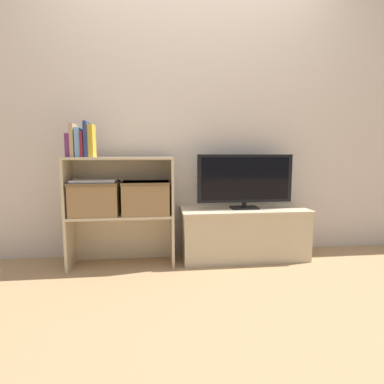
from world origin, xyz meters
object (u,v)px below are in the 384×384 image
book_plum (69,145)px  book_navy (87,140)px  book_tan (74,141)px  storage_basket_right (146,196)px  book_skyblue (79,143)px  storage_basket_left (95,197)px  tv (245,180)px  laptop (95,181)px  tv_stand (244,233)px  book_mustard (92,141)px  book_maroon (84,144)px

book_plum → book_navy: book_navy is taller
book_plum → book_tan: (0.03, -0.00, 0.04)m
book_tan → storage_basket_right: size_ratio=0.66×
book_skyblue → storage_basket_left: size_ratio=0.58×
tv → laptop: tv is taller
tv_stand → book_mustard: (-1.20, -0.08, 0.76)m
book_tan → laptop: size_ratio=0.74×
tv_stand → book_maroon: book_maroon is taller
book_mustard → book_tan: bearing=180.0°
book_plum → book_mustard: (0.16, -0.00, 0.03)m
book_mustard → book_skyblue: bearing=180.0°
book_skyblue → storage_basket_left: (0.09, 0.03, -0.41)m
book_plum → book_navy: 0.14m
tv_stand → book_tan: bearing=-176.5°
storage_basket_right → book_mustard: bearing=-176.2°
book_skyblue → book_maroon: bearing=-0.0°
storage_basket_left → book_skyblue: bearing=-164.9°
tv_stand → book_maroon: bearing=-176.4°
book_plum → book_mustard: book_mustard is taller
tv → laptop: 1.20m
book_plum → book_maroon: size_ratio=0.92×
book_skyblue → book_mustard: bearing=0.0°
book_maroon → book_navy: size_ratio=0.72×
book_maroon → storage_basket_right: book_maroon is taller
tv_stand → book_skyblue: size_ratio=4.97×
book_mustard → storage_basket_left: book_mustard is taller
storage_basket_left → storage_basket_right: 0.39m
tv → book_skyblue: (-1.29, -0.08, 0.29)m
laptop → tv: bearing=2.5°
book_plum → book_tan: 0.05m
book_tan → book_skyblue: bearing=0.0°
storage_basket_left → laptop: 0.13m
storage_basket_left → book_mustard: bearing=-98.0°
book_tan → book_mustard: (0.13, 0.00, -0.00)m
storage_basket_right → book_plum: bearing=-177.3°
book_tan → tv: bearing=3.4°
book_plum → book_mustard: bearing=-0.0°
book_mustard → book_maroon: bearing=-180.0°
book_mustard → book_plum: bearing=180.0°
book_tan → book_navy: 0.10m
book_plum → tv_stand: bearing=3.4°
book_tan → book_plum: bearing=180.0°
book_skyblue → book_navy: size_ratio=0.82×
book_plum → book_skyblue: 0.07m
tv_stand → book_maroon: 1.46m
book_maroon → book_plum: bearing=180.0°
tv_stand → book_plum: bearing=-176.6°
book_tan → storage_basket_left: bearing=11.0°
book_skyblue → tv: bearing=3.5°
tv → book_maroon: size_ratio=4.27×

